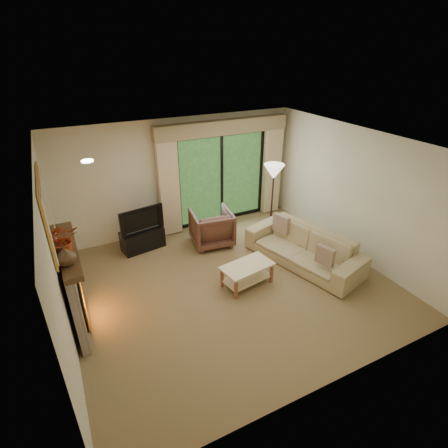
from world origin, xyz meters
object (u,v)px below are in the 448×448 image
armchair (212,227)px  sofa (303,248)px  media_console (143,239)px  coffee_table (247,275)px

armchair → sofa: 2.01m
armchair → media_console: bearing=-10.1°
media_console → coffee_table: media_console is taller
coffee_table → armchair: bearing=79.3°
media_console → sofa: size_ratio=0.37×
armchair → coffee_table: bearing=96.2°
media_console → coffee_table: bearing=-66.2°
media_console → sofa: sofa is taller
coffee_table → sofa: bearing=-3.7°
armchair → coffee_table: size_ratio=0.93×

